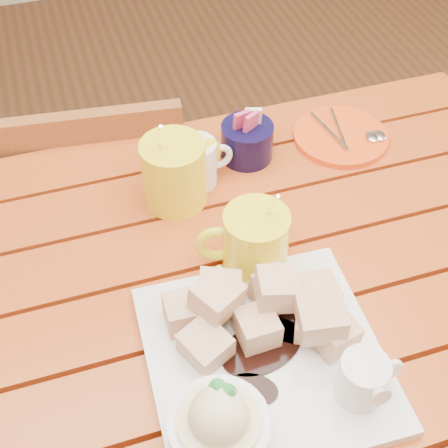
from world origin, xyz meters
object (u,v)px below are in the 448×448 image
object	(u,v)px
table	(220,338)
dessert_plate	(259,362)
chair_far	(98,218)
orange_saucer	(341,136)
coffee_mug_right	(176,171)
coffee_mug_left	(253,242)

from	to	relation	value
table	dessert_plate	world-z (taller)	dessert_plate
dessert_plate	chair_far	world-z (taller)	dessert_plate
dessert_plate	orange_saucer	world-z (taller)	dessert_plate
table	orange_saucer	world-z (taller)	orange_saucer
dessert_plate	coffee_mug_right	world-z (taller)	coffee_mug_right
coffee_mug_left	coffee_mug_right	bearing A→B (deg)	126.12
dessert_plate	orange_saucer	xyz separation A→B (m)	(0.30, 0.40, -0.03)
dessert_plate	chair_far	distance (m)	0.73
orange_saucer	coffee_mug_right	bearing A→B (deg)	-169.84
dessert_plate	coffee_mug_right	distance (m)	0.34
coffee_mug_left	chair_far	size ratio (longest dim) A/B	0.19
table	chair_far	world-z (taller)	chair_far
coffee_mug_right	orange_saucer	bearing A→B (deg)	-11.62
table	dessert_plate	distance (m)	0.20
dessert_plate	coffee_mug_left	world-z (taller)	coffee_mug_left
coffee_mug_left	chair_far	bearing A→B (deg)	126.83
coffee_mug_right	orange_saucer	xyz separation A→B (m)	(0.32, 0.06, -0.05)
table	dessert_plate	xyz separation A→B (m)	(0.01, -0.14, 0.14)
table	coffee_mug_right	size ratio (longest dim) A/B	7.16
coffee_mug_right	chair_far	size ratio (longest dim) A/B	0.21
table	orange_saucer	xyz separation A→B (m)	(0.31, 0.26, 0.11)
table	chair_far	bearing A→B (deg)	104.16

